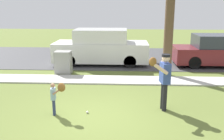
# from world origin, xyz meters

# --- Properties ---
(ground_plane) EXTENTS (48.00, 48.00, 0.00)m
(ground_plane) POSITION_xyz_m (0.00, 3.50, 0.00)
(ground_plane) COLOR olive
(sidewalk_strip) EXTENTS (36.00, 1.20, 0.06)m
(sidewalk_strip) POSITION_xyz_m (0.00, 3.60, 0.03)
(sidewalk_strip) COLOR beige
(sidewalk_strip) RESTS_ON ground
(road_surface) EXTENTS (36.00, 6.80, 0.02)m
(road_surface) POSITION_xyz_m (0.00, 8.60, 0.01)
(road_surface) COLOR #424244
(road_surface) RESTS_ON ground
(person_adult) EXTENTS (0.68, 0.72, 1.74)m
(person_adult) POSITION_xyz_m (1.98, 0.57, 1.08)
(person_adult) COLOR black
(person_adult) RESTS_ON ground
(person_child) EXTENTS (0.48, 0.36, 1.01)m
(person_child) POSITION_xyz_m (-1.15, 0.04, 0.66)
(person_child) COLOR navy
(person_child) RESTS_ON ground
(baseball) EXTENTS (0.07, 0.07, 0.07)m
(baseball) POSITION_xyz_m (-0.28, 0.21, 0.04)
(baseball) COLOR white
(baseball) RESTS_ON ground
(utility_cabinet) EXTENTS (0.73, 0.60, 1.07)m
(utility_cabinet) POSITION_xyz_m (-2.04, 4.61, 0.53)
(utility_cabinet) COLOR gray
(utility_cabinet) RESTS_ON ground
(street_tree_near) EXTENTS (1.85, 1.89, 5.99)m
(street_tree_near) POSITION_xyz_m (2.75, 4.59, 3.16)
(street_tree_near) COLOR brown
(street_tree_near) RESTS_ON ground
(parked_van_white) EXTENTS (5.00, 1.95, 1.88)m
(parked_van_white) POSITION_xyz_m (-0.46, 6.72, 0.90)
(parked_van_white) COLOR silver
(parked_van_white) RESTS_ON road_surface
(parked_suv_maroon) EXTENTS (4.70, 1.90, 1.63)m
(parked_suv_maroon) POSITION_xyz_m (5.78, 6.63, 0.79)
(parked_suv_maroon) COLOR maroon
(parked_suv_maroon) RESTS_ON road_surface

